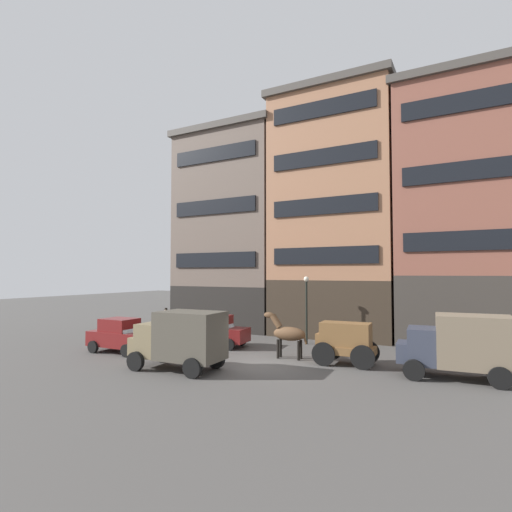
% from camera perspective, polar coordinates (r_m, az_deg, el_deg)
% --- Properties ---
extents(ground_plane, '(120.00, 120.00, 0.00)m').
position_cam_1_polar(ground_plane, '(19.54, 0.41, -15.24)').
color(ground_plane, '#4C4947').
extents(building_far_left, '(8.87, 6.41, 15.77)m').
position_cam_1_polar(building_far_left, '(32.64, -3.04, 3.89)').
color(building_far_left, black).
rests_on(building_far_left, ground_plane).
extents(building_center_left, '(8.82, 6.41, 17.22)m').
position_cam_1_polar(building_center_left, '(29.28, 11.42, 6.10)').
color(building_center_left, '#33281E').
rests_on(building_center_left, ground_plane).
extents(building_center_right, '(7.76, 6.41, 16.29)m').
position_cam_1_polar(building_center_right, '(28.01, 27.25, 5.75)').
color(building_center_right, '#38332D').
rests_on(building_center_right, ground_plane).
extents(cargo_wagon, '(2.98, 1.66, 1.98)m').
position_cam_1_polar(cargo_wagon, '(19.78, 12.52, -11.64)').
color(cargo_wagon, brown).
rests_on(cargo_wagon, ground_plane).
extents(draft_horse, '(2.35, 0.69, 2.30)m').
position_cam_1_polar(draft_horse, '(20.74, 4.50, -10.91)').
color(draft_horse, '#513823').
rests_on(draft_horse, ground_plane).
extents(delivery_truck_near, '(4.44, 2.33, 2.62)m').
position_cam_1_polar(delivery_truck_near, '(18.58, -10.85, -11.39)').
color(delivery_truck_near, '#7A6B4C').
rests_on(delivery_truck_near, ground_plane).
extents(delivery_truck_far, '(4.47, 2.41, 2.62)m').
position_cam_1_polar(delivery_truck_far, '(18.63, 26.85, -11.15)').
color(delivery_truck_far, '#333847').
rests_on(delivery_truck_far, ground_plane).
extents(sedan_dark, '(3.85, 2.19, 1.83)m').
position_cam_1_polar(sedan_dark, '(24.12, -5.67, -10.57)').
color(sedan_dark, maroon).
rests_on(sedan_dark, ground_plane).
extents(sedan_light, '(3.74, 1.95, 1.83)m').
position_cam_1_polar(sedan_light, '(23.53, -18.71, -10.66)').
color(sedan_light, maroon).
rests_on(sedan_light, ground_plane).
extents(pedestrian_officer, '(0.48, 0.48, 1.79)m').
position_cam_1_polar(pedestrian_officer, '(30.10, -12.73, -8.77)').
color(pedestrian_officer, black).
rests_on(pedestrian_officer, ground_plane).
extents(streetlamp_curbside, '(0.32, 0.32, 4.12)m').
position_cam_1_polar(streetlamp_curbside, '(24.82, 7.21, -6.25)').
color(streetlamp_curbside, black).
rests_on(streetlamp_curbside, ground_plane).
extents(fire_hydrant_curbside, '(0.24, 0.24, 0.83)m').
position_cam_1_polar(fire_hydrant_curbside, '(28.27, -7.36, -10.36)').
color(fire_hydrant_curbside, maroon).
rests_on(fire_hydrant_curbside, ground_plane).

